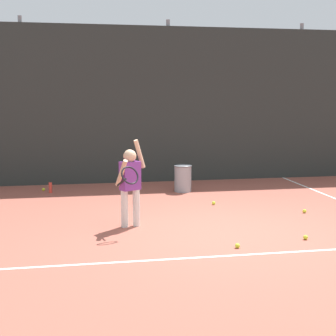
% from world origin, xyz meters
% --- Properties ---
extents(ground_plane, '(20.00, 20.00, 0.00)m').
position_xyz_m(ground_plane, '(0.00, 0.00, 0.00)').
color(ground_plane, '#9E5142').
extents(court_line_baseline, '(9.00, 0.05, 0.00)m').
position_xyz_m(court_line_baseline, '(0.00, -1.17, 0.00)').
color(court_line_baseline, white).
rests_on(court_line_baseline, ground).
extents(back_fence_windscreen, '(13.45, 0.08, 3.60)m').
position_xyz_m(back_fence_windscreen, '(0.00, 4.44, 1.80)').
color(back_fence_windscreen, '#282D2B').
rests_on(back_fence_windscreen, ground).
extents(fence_post_1, '(0.09, 0.09, 3.75)m').
position_xyz_m(fence_post_1, '(-3.29, 4.50, 1.87)').
color(fence_post_1, slate).
rests_on(fence_post_1, ground).
extents(fence_post_2, '(0.09, 0.09, 3.75)m').
position_xyz_m(fence_post_2, '(0.00, 4.50, 1.87)').
color(fence_post_2, slate).
rests_on(fence_post_2, ground).
extents(fence_post_3, '(0.09, 0.09, 3.75)m').
position_xyz_m(fence_post_3, '(3.29, 4.50, 1.87)').
color(fence_post_3, slate).
rests_on(fence_post_3, ground).
extents(tennis_player, '(0.51, 0.81, 1.35)m').
position_xyz_m(tennis_player, '(-1.32, 0.45, 0.73)').
color(tennis_player, silver).
rests_on(tennis_player, ground).
extents(ball_hopper, '(0.38, 0.38, 0.56)m').
position_xyz_m(ball_hopper, '(0.07, 3.10, 0.29)').
color(ball_hopper, gray).
rests_on(ball_hopper, ground).
extents(water_bottle, '(0.07, 0.07, 0.22)m').
position_xyz_m(water_bottle, '(-2.70, 3.45, 0.11)').
color(water_bottle, '#D83F33').
rests_on(water_bottle, ground).
extents(tennis_ball_0, '(0.07, 0.07, 0.07)m').
position_xyz_m(tennis_ball_0, '(-0.02, -0.88, 0.03)').
color(tennis_ball_0, '#CCE033').
rests_on(tennis_ball_0, ground).
extents(tennis_ball_1, '(0.07, 0.07, 0.07)m').
position_xyz_m(tennis_ball_1, '(1.05, -0.67, 0.03)').
color(tennis_ball_1, '#CCE033').
rests_on(tennis_ball_1, ground).
extents(tennis_ball_2, '(0.07, 0.07, 0.07)m').
position_xyz_m(tennis_ball_2, '(0.37, 1.73, 0.03)').
color(tennis_ball_2, '#CCE033').
rests_on(tennis_ball_2, ground).
extents(tennis_ball_4, '(0.07, 0.07, 0.07)m').
position_xyz_m(tennis_ball_4, '(1.75, 0.83, 0.03)').
color(tennis_ball_4, '#CCE033').
rests_on(tennis_ball_4, ground).
extents(tennis_ball_6, '(0.07, 0.07, 0.07)m').
position_xyz_m(tennis_ball_6, '(-2.86, 3.68, 0.03)').
color(tennis_ball_6, '#CCE033').
rests_on(tennis_ball_6, ground).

